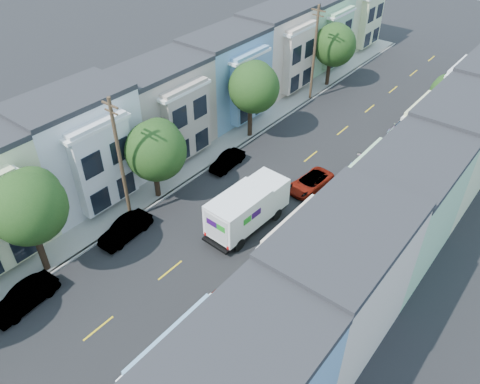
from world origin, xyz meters
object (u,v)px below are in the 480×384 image
object	(u,v)px
tree_e	(334,45)
parked_right_b	(207,318)
tree_d	(253,87)
tree_far_r	(445,92)
lead_sedan	(311,183)
parked_left_d	(227,161)
utility_pole_far	(314,54)
parked_right_d	(404,127)
utility_pole_near	(121,162)
parked_left_b	(25,298)
tree_c	(155,150)
parked_left_c	(126,229)
tree_b	(27,207)
parked_right_c	(355,175)
fedex_truck	(247,207)

from	to	relation	value
tree_e	parked_right_b	xyz separation A→B (m)	(11.20, -33.88, -4.27)
tree_d	tree_far_r	world-z (taller)	tree_d
lead_sedan	parked_left_d	xyz separation A→B (m)	(-7.42, -1.84, 0.01)
tree_far_r	utility_pole_far	distance (m)	13.53
parked_left_d	parked_right_d	bearing A→B (deg)	53.93
tree_e	utility_pole_near	world-z (taller)	utility_pole_near
parked_left_b	lead_sedan	bearing A→B (deg)	66.48
tree_c	lead_sedan	distance (m)	12.94
parked_right_d	tree_far_r	bearing A→B (deg)	61.29
parked_left_b	parked_left_d	size ratio (longest dim) A/B	1.12
parked_right_b	tree_d	bearing A→B (deg)	123.56
parked_left_c	parked_right_b	bearing A→B (deg)	-15.10
parked_left_b	parked_right_b	distance (m)	11.48
tree_far_r	lead_sedan	world-z (taller)	tree_far_r
tree_far_r	parked_right_b	size ratio (longest dim) A/B	1.19
parked_left_b	utility_pole_far	bearing A→B (deg)	87.79
tree_b	parked_left_b	xyz separation A→B (m)	(1.40, -2.55, -4.90)
parked_left_c	tree_b	bearing A→B (deg)	-107.39
tree_c	tree_e	xyz separation A→B (m)	(-0.00, 27.01, 0.36)
utility_pole_far	utility_pole_near	bearing A→B (deg)	-90.00
tree_c	tree_far_r	xyz separation A→B (m)	(13.20, 25.47, -0.79)
lead_sedan	tree_b	bearing A→B (deg)	-108.74
tree_b	parked_left_b	world-z (taller)	tree_b
parked_left_c	lead_sedan	bearing A→B (deg)	57.91
parked_right_b	parked_right_c	xyz separation A→B (m)	(0.00, 18.65, 0.08)
tree_c	utility_pole_near	bearing A→B (deg)	-89.97
tree_e	utility_pole_far	xyz separation A→B (m)	(0.00, -4.21, 0.26)
utility_pole_near	parked_right_b	bearing A→B (deg)	-18.18
parked_left_c	parked_right_c	size ratio (longest dim) A/B	0.89
tree_d	parked_left_d	size ratio (longest dim) A/B	2.04
utility_pole_near	tree_e	bearing A→B (deg)	90.00
tree_d	parked_left_b	xyz separation A→B (m)	(1.40, -25.06, -4.52)
utility_pole_near	parked_right_b	distance (m)	12.63
parked_left_b	parked_left_d	xyz separation A→B (m)	(0.00, 19.63, -0.08)
parked_left_c	parked_right_d	size ratio (longest dim) A/B	0.94
parked_right_b	tree_far_r	bearing A→B (deg)	89.61
tree_far_r	parked_right_b	distance (m)	32.55
fedex_truck	lead_sedan	xyz separation A→B (m)	(1.21, 6.98, -1.22)
tree_c	fedex_truck	bearing A→B (deg)	12.11
parked_left_b	parked_right_d	xyz separation A→B (m)	(9.80, 35.01, -0.03)
tree_c	parked_left_b	xyz separation A→B (m)	(1.40, -12.86, -3.83)
tree_b	lead_sedan	bearing A→B (deg)	65.00
parked_left_d	tree_d	bearing A→B (deg)	100.94
utility_pole_far	parked_left_b	bearing A→B (deg)	-87.75
parked_right_c	utility_pole_near	bearing A→B (deg)	-131.06
tree_e	tree_far_r	world-z (taller)	tree_e
tree_c	tree_far_r	world-z (taller)	tree_c
parked_right_b	parked_right_d	bearing A→B (deg)	93.14
parked_left_b	parked_right_d	size ratio (longest dim) A/B	0.94
tree_b	tree_d	bearing A→B (deg)	90.00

